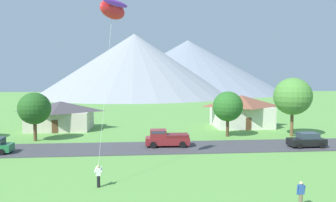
{
  "coord_description": "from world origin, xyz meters",
  "views": [
    {
      "loc": [
        -1.22,
        -8.79,
        7.99
      ],
      "look_at": [
        1.29,
        19.42,
        6.03
      ],
      "focal_mm": 32.76,
      "sensor_mm": 36.0,
      "label": 1
    }
  ],
  "objects": [
    {
      "name": "parked_car_black_west_end",
      "position": [
        18.3,
        25.36,
        0.87
      ],
      "size": [
        4.22,
        2.12,
        1.68
      ],
      "color": "black",
      "rests_on": "road_strip"
    },
    {
      "name": "house_leftmost",
      "position": [
        -14.09,
        41.56,
        2.35
      ],
      "size": [
        10.17,
        7.65,
        4.54
      ],
      "color": "beige",
      "rests_on": "ground"
    },
    {
      "name": "tree_left_of_center",
      "position": [
        -15.02,
        32.26,
        4.26
      ],
      "size": [
        4.16,
        4.16,
        6.36
      ],
      "color": "brown",
      "rests_on": "ground"
    },
    {
      "name": "tree_right_of_center",
      "position": [
        10.94,
        33.1,
        4.26
      ],
      "size": [
        4.21,
        4.21,
        6.38
      ],
      "color": "#4C3823",
      "rests_on": "ground"
    },
    {
      "name": "house_left_center",
      "position": [
        15.81,
        41.8,
        2.79
      ],
      "size": [
        9.91,
        7.95,
        5.38
      ],
      "color": "silver",
      "rests_on": "ground"
    },
    {
      "name": "watcher_person",
      "position": [
        8.7,
        9.06,
        0.88
      ],
      "size": [
        0.56,
        0.24,
        1.68
      ],
      "color": "#70604C",
      "rests_on": "ground"
    },
    {
      "name": "kite_flyer_with_kite",
      "position": [
        -3.54,
        17.62,
        13.56
      ],
      "size": [
        2.68,
        5.47,
        14.75
      ],
      "color": "black",
      "rests_on": "ground"
    },
    {
      "name": "tree_near_left",
      "position": [
        20.03,
        32.43,
        5.66
      ],
      "size": [
        5.24,
        5.24,
        8.3
      ],
      "color": "brown",
      "rests_on": "ground"
    },
    {
      "name": "road_strip",
      "position": [
        0.0,
        26.68,
        0.04
      ],
      "size": [
        160.0,
        6.78,
        0.08
      ],
      "primitive_type": "cube",
      "color": "#424247",
      "rests_on": "ground"
    },
    {
      "name": "pickup_truck_maroon_west_side",
      "position": [
        1.76,
        27.15,
        1.06
      ],
      "size": [
        5.26,
        2.45,
        1.99
      ],
      "color": "maroon",
      "rests_on": "road_strip"
    },
    {
      "name": "mountain_east_ridge",
      "position": [
        26.86,
        173.16,
        15.75
      ],
      "size": [
        111.63,
        111.63,
        31.5
      ],
      "primitive_type": "cone",
      "color": "gray",
      "rests_on": "ground"
    },
    {
      "name": "mountain_far_east_ridge",
      "position": [
        -4.12,
        138.03,
        14.84
      ],
      "size": [
        90.35,
        90.35,
        29.68
      ],
      "primitive_type": "cone",
      "color": "#8E939E",
      "rests_on": "ground"
    }
  ]
}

